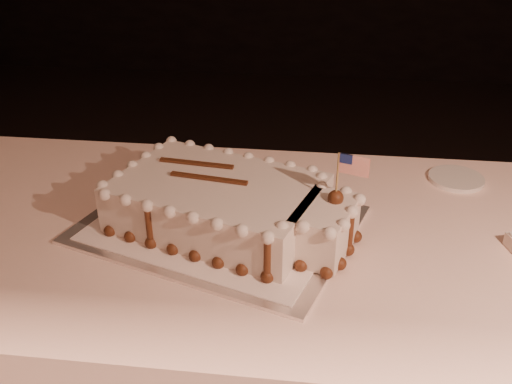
# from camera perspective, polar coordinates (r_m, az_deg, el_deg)

# --- Properties ---
(banquet_table) EXTENTS (2.40, 0.80, 0.75)m
(banquet_table) POSITION_cam_1_polar(r_m,az_deg,el_deg) (1.44, 1.69, -16.53)
(banquet_table) COLOR #FFD7C5
(banquet_table) RESTS_ON ground
(cake_board) EXTENTS (0.65, 0.56, 0.01)m
(cake_board) POSITION_cam_1_polar(r_m,az_deg,el_deg) (1.22, -3.74, -3.25)
(cake_board) COLOR silver
(cake_board) RESTS_ON banquet_table
(doily) EXTENTS (0.58, 0.51, 0.00)m
(doily) POSITION_cam_1_polar(r_m,az_deg,el_deg) (1.22, -3.75, -3.05)
(doily) COLOR white
(doily) RESTS_ON cake_board
(sheet_cake) EXTENTS (0.54, 0.40, 0.20)m
(sheet_cake) POSITION_cam_1_polar(r_m,az_deg,el_deg) (1.18, -2.59, -1.33)
(sheet_cake) COLOR silver
(sheet_cake) RESTS_ON doily
(side_plate) EXTENTS (0.13, 0.13, 0.01)m
(side_plate) POSITION_cam_1_polar(r_m,az_deg,el_deg) (1.48, 19.38, 1.28)
(side_plate) COLOR silver
(side_plate) RESTS_ON banquet_table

